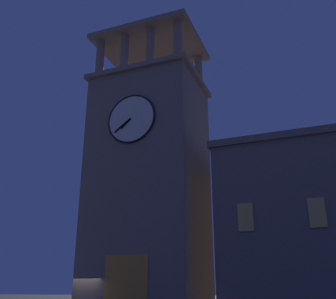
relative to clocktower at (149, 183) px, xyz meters
name	(u,v)px	position (x,y,z in m)	size (l,w,h in m)	color
clocktower	(149,183)	(0.00, 0.00, 0.00)	(8.99, 7.40, 25.69)	gray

